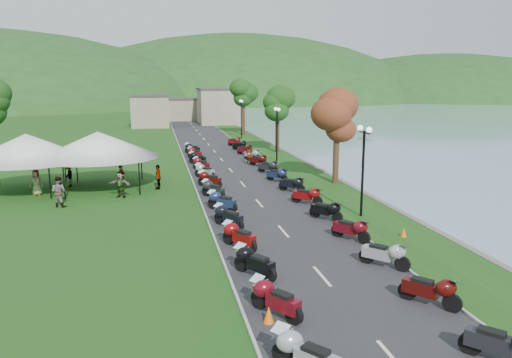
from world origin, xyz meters
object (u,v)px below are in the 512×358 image
vendor_tent_main (99,160)px  pedestrian_a (123,188)px  pedestrian_b (60,207)px  pedestrian_c (70,187)px

vendor_tent_main → pedestrian_a: bearing=-18.2°
pedestrian_a → pedestrian_b: bearing=164.1°
vendor_tent_main → pedestrian_a: size_ratio=3.26×
pedestrian_c → vendor_tent_main: bearing=49.7°
vendor_tent_main → pedestrian_b: 5.86m
pedestrian_a → pedestrian_c: bearing=91.5°
pedestrian_a → pedestrian_b: size_ratio=0.92×
vendor_tent_main → pedestrian_a: 2.56m
vendor_tent_main → pedestrian_c: 3.09m
pedestrian_b → vendor_tent_main: bearing=-86.9°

